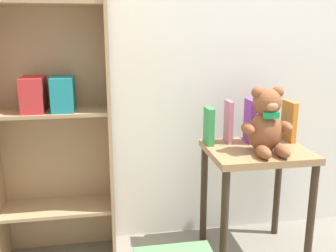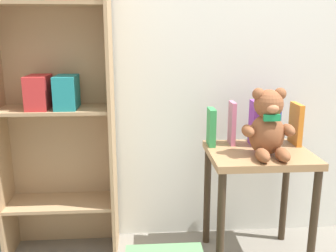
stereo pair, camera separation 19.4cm
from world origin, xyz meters
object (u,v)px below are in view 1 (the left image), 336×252
Objects in this scene: bookshelf_side at (50,94)px; display_table at (256,169)px; book_standing_orange at (289,121)px; book_standing_green at (209,126)px; book_standing_pink at (228,122)px; teddy_bear at (267,123)px; book_standing_purple at (250,121)px; book_standing_blue at (268,121)px.

bookshelf_side is 2.64× the size of display_table.
bookshelf_side is 1.32m from book_standing_orange.
book_standing_green is 0.86× the size of book_standing_pink.
teddy_bear is at bearing -37.83° from book_standing_green.
teddy_bear is (0.01, -0.07, 0.27)m from display_table.
display_table is 0.28m from teddy_bear.
book_standing_pink is at bearing 177.33° from book_standing_orange.
book_standing_orange reaches higher than book_standing_green.
bookshelf_side is 4.91× the size of teddy_bear.
book_standing_orange is at bearing 1.30° from book_standing_purple.
book_standing_orange is at bearing -3.54° from bookshelf_side.
book_standing_purple is at bearing -9.22° from book_standing_pink.
teddy_bear is 1.67× the size of book_standing_green.
book_standing_green is 0.89× the size of book_standing_blue.
bookshelf_side is 1.13m from teddy_bear.
book_standing_orange is at bearing -2.58° from book_standing_pink.
display_table is 1.86× the size of teddy_bear.
book_standing_purple is at bearing -179.30° from book_standing_orange.
teddy_bear reaches higher than book_standing_purple.
book_standing_orange reaches higher than display_table.
display_table is at bearing -130.26° from book_standing_blue.
book_standing_green is 0.35m from book_standing_blue.
book_standing_blue is at bearing 63.78° from teddy_bear.
book_standing_purple reaches higher than book_standing_orange.
book_standing_orange is at bearing 40.23° from teddy_bear.
book_standing_blue is at bearing 50.68° from display_table.
teddy_bear is at bearing -84.85° from book_standing_purple.
book_standing_pink is 1.03× the size of book_standing_blue.
book_standing_purple reaches higher than book_standing_blue.
teddy_bear is at bearing -117.16° from book_standing_blue.
book_standing_pink is (-0.12, 0.14, 0.24)m from display_table.
book_standing_purple is at bearing -4.28° from bookshelf_side.
teddy_bear is 1.44× the size of book_standing_pink.
book_standing_blue is 0.12m from book_standing_orange.
book_standing_purple is 1.06× the size of book_standing_blue.
display_table is at bearing -27.52° from book_standing_green.
book_standing_pink is (-0.13, 0.21, -0.04)m from teddy_bear.
display_table is 2.67× the size of book_standing_pink.
teddy_bear is at bearing -13.91° from bookshelf_side.
book_standing_orange is (0.23, -0.00, -0.01)m from book_standing_purple.
bookshelf_side is at bearing 177.30° from book_standing_orange.
book_standing_blue is at bearing -2.68° from bookshelf_side.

